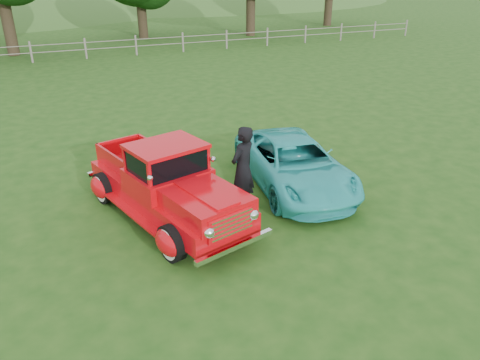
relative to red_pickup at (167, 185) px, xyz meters
name	(u,v)px	position (x,y,z in m)	size (l,w,h in m)	color
ground	(216,245)	(0.57, -1.52, -0.80)	(140.00, 140.00, 0.00)	#1B4612
distant_hills	(23,46)	(-3.52, 57.95, -5.34)	(116.00, 60.00, 18.00)	#3A6425
fence_line	(86,48)	(0.57, 20.48, -0.19)	(48.00, 0.12, 1.20)	gray
red_pickup	(167,185)	(0.00, 0.00, 0.00)	(3.18, 5.27, 1.78)	black
teal_sedan	(294,164)	(3.38, 0.29, -0.17)	(2.08, 4.51, 1.25)	#2FBEBB
man	(243,168)	(1.72, -0.25, 0.21)	(0.73, 0.48, 2.01)	black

